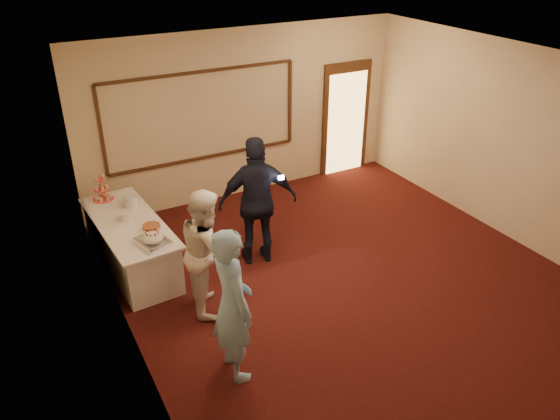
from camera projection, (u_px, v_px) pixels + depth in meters
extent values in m
plane|color=black|center=(354.00, 286.00, 7.65)|extent=(7.00, 7.00, 0.00)
cube|color=beige|center=(245.00, 114.00, 9.67)|extent=(6.00, 0.04, 3.00)
cube|color=beige|center=(127.00, 250.00, 5.69)|extent=(0.04, 7.00, 3.00)
cube|color=beige|center=(524.00, 149.00, 8.20)|extent=(0.04, 7.00, 3.00)
cube|color=white|center=(371.00, 72.00, 6.24)|extent=(6.00, 7.00, 0.04)
cube|color=#381910|center=(206.00, 157.00, 9.61)|extent=(3.40, 0.04, 0.05)
cube|color=#381910|center=(200.00, 72.00, 8.91)|extent=(3.40, 0.04, 0.05)
cube|color=#381910|center=(101.00, 132.00, 8.55)|extent=(0.05, 0.04, 1.50)
cube|color=#381910|center=(290.00, 102.00, 9.97)|extent=(0.05, 0.04, 1.50)
cube|color=#381910|center=(345.00, 118.00, 10.72)|extent=(1.05, 0.06, 2.20)
cube|color=#FFBF66|center=(346.00, 123.00, 10.75)|extent=(0.85, 0.02, 2.00)
cube|color=white|center=(132.00, 245.00, 7.91)|extent=(0.89, 2.11, 0.74)
cube|color=white|center=(128.00, 222.00, 7.73)|extent=(0.99, 2.22, 0.03)
cube|color=silver|center=(153.00, 243.00, 7.17)|extent=(0.43, 0.50, 0.04)
ellipsoid|color=silver|center=(153.00, 238.00, 7.13)|extent=(0.28, 0.28, 0.13)
cube|color=silver|center=(157.00, 235.00, 7.30)|extent=(0.21, 0.25, 0.01)
cylinder|color=#E8474D|center=(101.00, 187.00, 8.23)|extent=(0.02, 0.02, 0.41)
cylinder|color=#E8474D|center=(103.00, 199.00, 8.33)|extent=(0.31, 0.31, 0.01)
cylinder|color=#E8474D|center=(102.00, 189.00, 8.25)|extent=(0.24, 0.24, 0.01)
cylinder|color=#E8474D|center=(100.00, 179.00, 8.17)|extent=(0.16, 0.16, 0.01)
cylinder|color=white|center=(126.00, 216.00, 7.71)|extent=(0.16, 0.16, 0.13)
cylinder|color=white|center=(126.00, 212.00, 7.68)|extent=(0.17, 0.17, 0.01)
cylinder|color=white|center=(131.00, 202.00, 8.08)|extent=(0.20, 0.20, 0.17)
cylinder|color=white|center=(131.00, 196.00, 8.04)|extent=(0.21, 0.21, 0.01)
cylinder|color=white|center=(152.00, 228.00, 7.54)|extent=(0.28, 0.28, 0.01)
cylinder|color=brown|center=(151.00, 226.00, 7.53)|extent=(0.24, 0.24, 0.04)
imported|color=#8DC2EA|center=(233.00, 304.00, 5.80)|extent=(0.45, 0.68, 1.84)
imported|color=silver|center=(208.00, 251.00, 6.89)|extent=(0.84, 0.96, 1.69)
imported|color=black|center=(258.00, 202.00, 7.81)|extent=(1.23, 0.75, 1.95)
cube|color=white|center=(281.00, 178.00, 7.49)|extent=(0.08, 0.06, 0.05)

